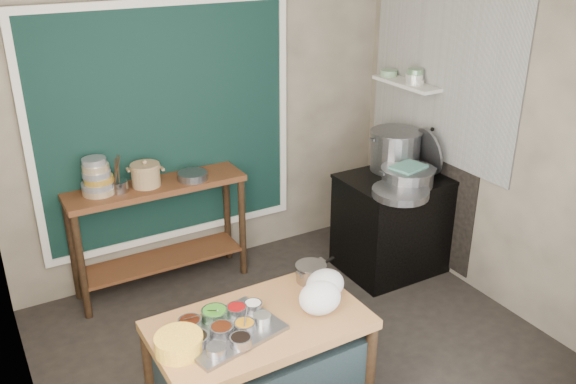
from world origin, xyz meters
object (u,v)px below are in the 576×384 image
back_counter (160,236)px  saucepan (311,273)px  yellow_basin (179,344)px  ceramic_crock (146,176)px  stock_pot (395,150)px  steamer (408,176)px  prep_table (260,372)px  utensil_cup (119,186)px  condiment_tray (228,331)px  stove_block (394,225)px

back_counter → saucepan: 1.70m
yellow_basin → ceramic_crock: ceramic_crock is taller
saucepan → ceramic_crock: bearing=90.6°
saucepan → stock_pot: size_ratio=0.45×
ceramic_crock → steamer: ceramic_crock is taller
saucepan → steamer: 1.55m
saucepan → prep_table: bearing=-174.1°
ceramic_crock → utensil_cup: bearing=-177.9°
back_counter → saucepan: bearing=-72.8°
condiment_tray → prep_table: bearing=4.8°
stock_pot → steamer: 0.36m
prep_table → ceramic_crock: (-0.07, 1.82, 0.66)m
steamer → prep_table: bearing=-153.6°
back_counter → utensil_cup: (-0.30, -0.01, 0.52)m
stock_pot → steamer: stock_pot is taller
back_counter → condiment_tray: size_ratio=2.56×
utensil_cup → ceramic_crock: 0.23m
prep_table → condiment_tray: (-0.21, -0.02, 0.39)m
back_counter → saucepan: back_counter is taller
condiment_tray → yellow_basin: bearing=-176.9°
stove_block → utensil_cup: (-2.20, 0.72, 0.57)m
prep_table → saucepan: size_ratio=6.00×
yellow_basin → steamer: 2.56m
ceramic_crock → steamer: bearing=-24.8°
yellow_basin → ceramic_crock: (0.43, 1.85, 0.23)m
back_counter → yellow_basin: size_ratio=5.51×
back_counter → stove_block: bearing=-21.0°
prep_table → stove_block: bearing=29.2°
ceramic_crock → stock_pot: 2.14m
yellow_basin → ceramic_crock: 1.92m
stock_pot → back_counter: bearing=164.0°
prep_table → steamer: 2.16m
ceramic_crock → condiment_tray: bearing=-94.2°
steamer → utensil_cup: bearing=157.7°
prep_table → utensil_cup: size_ratio=8.40×
saucepan → steamer: (1.37, 0.70, 0.15)m
utensil_cup → ceramic_crock: size_ratio=0.61×
condiment_tray → steamer: steamer is taller
back_counter → condiment_tray: bearing=-96.4°
back_counter → utensil_cup: bearing=-177.9°
back_counter → stove_block: 2.04m
prep_table → condiment_tray: condiment_tray is taller
prep_table → stove_block: 2.19m
prep_table → back_counter: bearing=89.3°
stock_pot → ceramic_crock: bearing=164.6°
stove_block → yellow_basin: 2.68m
back_counter → utensil_cup: 0.60m
condiment_tray → utensil_cup: (-0.09, 1.83, 0.23)m
utensil_cup → ceramic_crock: ceramic_crock is taller
back_counter → yellow_basin: back_counter is taller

